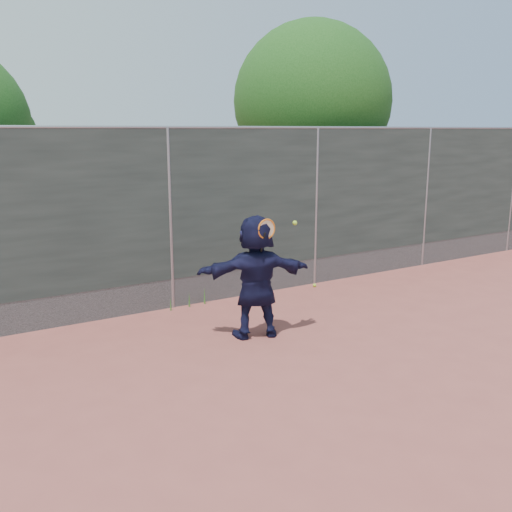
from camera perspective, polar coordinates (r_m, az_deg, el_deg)
ground at (r=6.98m, az=3.36°, el=-12.62°), size 80.00×80.00×0.00m
player at (r=8.20m, az=-0.00°, el=-2.05°), size 1.75×0.99×1.80m
ball_ground at (r=11.04m, az=5.87°, el=-2.93°), size 0.07×0.07×0.07m
fence at (r=9.51m, az=-8.59°, el=4.04°), size 20.00×0.06×3.03m
swing_action at (r=7.95m, az=1.34°, el=2.65°), size 0.73×0.18×0.51m
tree_right at (r=13.74m, az=6.13°, el=14.67°), size 3.78×3.60×5.39m
weed_clump at (r=9.84m, az=-6.47°, el=-4.27°), size 0.68×0.07×0.30m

